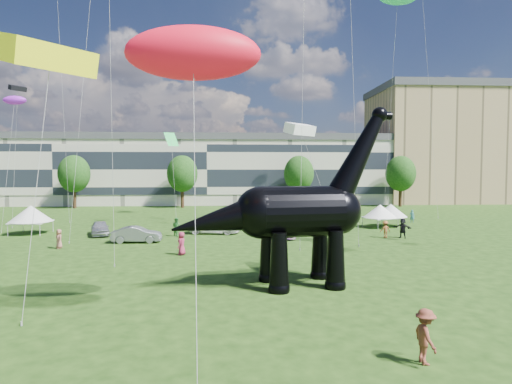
{
  "coord_description": "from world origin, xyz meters",
  "views": [
    {
      "loc": [
        -3.73,
        -20.32,
        6.49
      ],
      "look_at": [
        -2.06,
        8.0,
        5.0
      ],
      "focal_mm": 30.0,
      "sensor_mm": 36.0,
      "label": 1
    }
  ],
  "objects": [
    {
      "name": "tree_mid_left",
      "position": [
        -12.0,
        53.0,
        6.29
      ],
      "size": [
        5.2,
        5.2,
        9.44
      ],
      "color": "#382314",
      "rests_on": "ground"
    },
    {
      "name": "dinosaur_sculpture",
      "position": [
        -0.36,
        3.23,
        3.96
      ],
      "size": [
        12.89,
        4.29,
        10.49
      ],
      "rotation": [
        0.0,
        0.0,
        0.16
      ],
      "color": "black",
      "rests_on": "ground"
    },
    {
      "name": "ground",
      "position": [
        0.0,
        0.0,
        0.0
      ],
      "size": [
        220.0,
        220.0,
        0.0
      ],
      "primitive_type": "plane",
      "color": "#16330C",
      "rests_on": "ground"
    },
    {
      "name": "car_white",
      "position": [
        -5.37,
        23.02,
        0.71
      ],
      "size": [
        5.45,
        3.16,
        1.43
      ],
      "primitive_type": "imported",
      "rotation": [
        0.0,
        0.0,
        1.41
      ],
      "color": "white",
      "rests_on": "ground"
    },
    {
      "name": "car_grey",
      "position": [
        -12.13,
        18.02,
        0.71
      ],
      "size": [
        4.38,
        1.63,
        1.43
      ],
      "primitive_type": "imported",
      "rotation": [
        0.0,
        0.0,
        1.6
      ],
      "color": "slate",
      "rests_on": "ground"
    },
    {
      "name": "visitors",
      "position": [
        -0.95,
        15.34,
        0.88
      ],
      "size": [
        46.29,
        40.37,
        1.88
      ],
      "color": "#753578",
      "rests_on": "ground"
    },
    {
      "name": "tree_far_right",
      "position": [
        26.0,
        53.0,
        6.29
      ],
      "size": [
        5.2,
        5.2,
        9.44
      ],
      "color": "#382314",
      "rests_on": "ground"
    },
    {
      "name": "car_dark",
      "position": [
        1.05,
        20.48,
        0.79
      ],
      "size": [
        2.4,
        5.5,
        1.57
      ],
      "primitive_type": "imported",
      "rotation": [
        0.0,
        0.0,
        0.04
      ],
      "color": "#595960",
      "rests_on": "ground"
    },
    {
      "name": "gazebo_far",
      "position": [
        14.52,
        27.37,
        1.8
      ],
      "size": [
        4.87,
        4.87,
        2.57
      ],
      "rotation": [
        0.0,
        0.0,
        -0.42
      ],
      "color": "silver",
      "rests_on": "ground"
    },
    {
      "name": "car_silver",
      "position": [
        -16.67,
        22.5,
        0.71
      ],
      "size": [
        2.91,
        4.51,
        1.43
      ],
      "primitive_type": "imported",
      "rotation": [
        0.0,
        0.0,
        0.32
      ],
      "color": "silver",
      "rests_on": "ground"
    },
    {
      "name": "gazebo_left",
      "position": [
        -23.89,
        23.81,
        2.03
      ],
      "size": [
        4.17,
        4.17,
        2.89
      ],
      "rotation": [
        0.0,
        0.0,
        -0.01
      ],
      "color": "silver",
      "rests_on": "ground"
    },
    {
      "name": "gazebo_near",
      "position": [
        13.0,
        26.55,
        1.82
      ],
      "size": [
        4.73,
        4.73,
        2.58
      ],
      "rotation": [
        0.0,
        0.0,
        0.34
      ],
      "color": "white",
      "rests_on": "ground"
    },
    {
      "name": "tree_mid_right",
      "position": [
        8.0,
        53.0,
        6.29
      ],
      "size": [
        5.2,
        5.2,
        9.44
      ],
      "color": "#382314",
      "rests_on": "ground"
    },
    {
      "name": "terrace_row",
      "position": [
        -8.0,
        62.0,
        6.0
      ],
      "size": [
        78.0,
        11.0,
        12.0
      ],
      "primitive_type": "cube",
      "color": "beige",
      "rests_on": "ground"
    },
    {
      "name": "apartment_block",
      "position": [
        40.0,
        65.0,
        11.0
      ],
      "size": [
        28.0,
        18.0,
        22.0
      ],
      "primitive_type": "cube",
      "color": "tan",
      "rests_on": "ground"
    },
    {
      "name": "tree_far_left",
      "position": [
        -30.0,
        53.0,
        6.29
      ],
      "size": [
        5.2,
        5.2,
        9.44
      ],
      "color": "#382314",
      "rests_on": "ground"
    }
  ]
}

